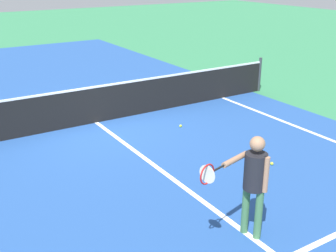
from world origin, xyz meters
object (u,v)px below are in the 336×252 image
object	(u,v)px
player_near	(253,177)
tennis_ball_mid_court	(272,164)
tennis_ball_near_net	(181,126)
net	(95,104)

from	to	relation	value
player_near	tennis_ball_mid_court	world-z (taller)	player_near
player_near	tennis_ball_mid_court	xyz separation A→B (m)	(2.01, 1.55, -0.94)
player_near	tennis_ball_near_net	distance (m)	4.71
player_near	tennis_ball_mid_court	bearing A→B (deg)	37.69
net	player_near	size ratio (longest dim) A/B	7.12
net	tennis_ball_mid_court	world-z (taller)	net
tennis_ball_near_net	tennis_ball_mid_court	bearing A→B (deg)	-82.41
player_near	tennis_ball_near_net	size ratio (longest dim) A/B	23.86
tennis_ball_mid_court	player_near	bearing A→B (deg)	-142.31
player_near	tennis_ball_near_net	xyz separation A→B (m)	(1.64, 4.31, -0.94)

